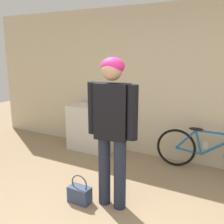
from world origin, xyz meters
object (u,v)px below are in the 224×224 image
person (112,121)px  bicycle (210,151)px  handbag (80,194)px  banana (95,105)px

person → bicycle: 1.92m
handbag → person: bearing=20.5°
banana → handbag: banana is taller
person → bicycle: size_ratio=1.08×
person → banana: size_ratio=4.87×
person → bicycle: bearing=52.9°
banana → bicycle: bearing=2.6°
bicycle → banana: banana is taller
banana → handbag: (0.78, -1.60, -0.75)m
banana → handbag: bearing=-64.1°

